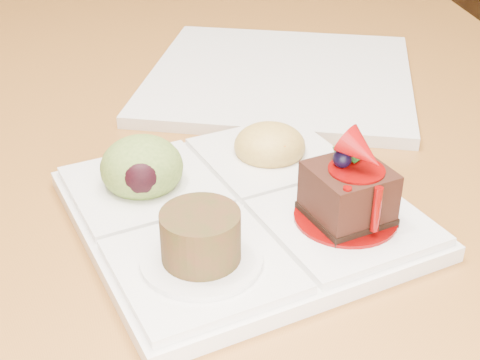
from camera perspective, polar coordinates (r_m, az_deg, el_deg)
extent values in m
cube|color=#956426|center=(0.96, -10.47, 11.83)|extent=(1.00, 1.80, 0.04)
cylinder|color=#956426|center=(1.91, 5.20, 9.81)|extent=(0.06, 0.06, 0.71)
cube|color=white|center=(0.50, 0.00, -2.87)|extent=(0.29, 0.29, 0.01)
cube|color=white|center=(0.48, 8.97, -3.56)|extent=(0.14, 0.14, 0.01)
cube|color=white|center=(0.43, -3.28, -7.32)|extent=(0.14, 0.14, 0.01)
cube|color=white|center=(0.52, -8.24, -0.51)|extent=(0.14, 0.14, 0.01)
cube|color=white|center=(0.56, 2.53, 2.14)|extent=(0.14, 0.14, 0.01)
cylinder|color=#680403|center=(0.48, 9.01, -3.14)|extent=(0.07, 0.07, 0.00)
cube|color=black|center=(0.47, 9.03, -2.92)|extent=(0.07, 0.07, 0.01)
cube|color=black|center=(0.46, 9.23, -0.85)|extent=(0.07, 0.07, 0.03)
cylinder|color=#680403|center=(0.46, 9.41, 1.02)|extent=(0.04, 0.04, 0.00)
sphere|color=black|center=(0.45, 8.72, 1.83)|extent=(0.01, 0.01, 0.01)
cone|color=#91090B|center=(0.45, 10.39, 2.40)|extent=(0.04, 0.04, 0.03)
cube|color=#154411|center=(0.46, 9.44, 2.16)|extent=(0.02, 0.02, 0.01)
cube|color=#154411|center=(0.46, 8.65, 2.22)|extent=(0.01, 0.01, 0.01)
cylinder|color=#680403|center=(0.44, 8.97, -2.66)|extent=(0.01, 0.01, 0.04)
cylinder|color=#680403|center=(0.45, 11.57, -2.47)|extent=(0.01, 0.01, 0.03)
cylinder|color=#680403|center=(0.46, 5.98, -0.71)|extent=(0.01, 0.01, 0.03)
cylinder|color=white|center=(0.43, -3.30, -6.80)|extent=(0.08, 0.08, 0.00)
cylinder|color=#512717|center=(0.42, -3.38, -4.77)|extent=(0.05, 0.05, 0.03)
cylinder|color=#431F0E|center=(0.41, -3.42, -3.57)|extent=(0.04, 0.04, 0.00)
ellipsoid|color=olive|center=(0.51, -8.38, 1.08)|extent=(0.06, 0.06, 0.05)
ellipsoid|color=black|center=(0.49, -8.42, 0.10)|extent=(0.03, 0.02, 0.03)
ellipsoid|color=gold|center=(0.55, 2.55, 2.94)|extent=(0.06, 0.06, 0.04)
cube|color=#CB620E|center=(0.56, 3.89, 3.68)|extent=(0.02, 0.02, 0.01)
cube|color=#4E7118|center=(0.56, 2.96, 3.76)|extent=(0.01, 0.01, 0.01)
cube|color=#CB620E|center=(0.56, 1.91, 3.89)|extent=(0.02, 0.02, 0.01)
cube|color=#4E7118|center=(0.55, 1.28, 3.73)|extent=(0.02, 0.02, 0.01)
cube|color=#CB620E|center=(0.55, 1.59, 3.17)|extent=(0.02, 0.02, 0.01)
cube|color=#4E7118|center=(0.54, 2.05, 2.71)|extent=(0.02, 0.02, 0.01)
cube|color=#CB620E|center=(0.54, 3.29, 2.78)|extent=(0.01, 0.02, 0.01)
cube|color=#4E7118|center=(0.55, 3.70, 3.17)|extent=(0.01, 0.01, 0.01)
cube|color=white|center=(0.74, 3.44, 8.76)|extent=(0.34, 0.34, 0.01)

